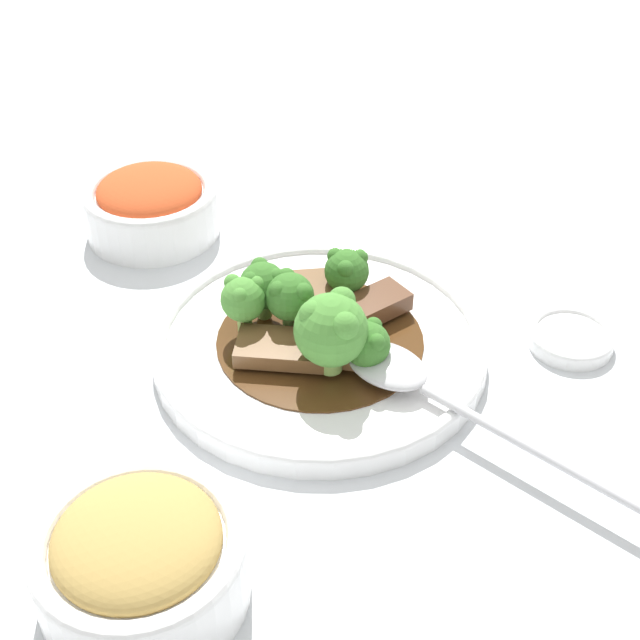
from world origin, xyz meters
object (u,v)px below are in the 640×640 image
at_px(beef_strip_1, 344,333).
at_px(sauce_dish, 571,337).
at_px(broccoli_floret_1, 331,329).
at_px(serving_spoon, 411,379).
at_px(broccoli_floret_3, 347,270).
at_px(beef_strip_3, 374,305).
at_px(broccoli_floret_0, 244,297).
at_px(beef_strip_0, 284,348).
at_px(side_bowl_appetizer, 141,559).
at_px(main_plate, 320,345).
at_px(broccoli_floret_4, 367,343).
at_px(broccoli_floret_5, 290,296).
at_px(side_bowl_kimchi, 151,204).
at_px(broccoli_floret_2, 263,285).
at_px(beef_strip_2, 314,301).

relative_size(beef_strip_1, sauce_dish, 1.13).
relative_size(broccoli_floret_1, serving_spoon, 0.29).
distance_m(broccoli_floret_3, sauce_dish, 0.18).
distance_m(beef_strip_3, broccoli_floret_1, 0.08).
xyz_separation_m(broccoli_floret_0, broccoli_floret_1, (0.04, 0.07, 0.01)).
xyz_separation_m(beef_strip_0, side_bowl_appetizer, (0.19, -0.05, 0.01)).
xyz_separation_m(side_bowl_appetizer, sauce_dish, (-0.26, 0.26, -0.02)).
relative_size(main_plate, broccoli_floret_4, 6.72).
relative_size(broccoli_floret_0, broccoli_floret_5, 0.95).
height_order(broccoli_floret_1, serving_spoon, broccoli_floret_1).
xyz_separation_m(broccoli_floret_0, side_bowl_kimchi, (-0.15, -0.11, -0.02)).
bearing_deg(beef_strip_1, broccoli_floret_3, -175.86).
relative_size(broccoli_floret_1, side_bowl_kimchi, 0.52).
xyz_separation_m(broccoli_floret_4, sauce_dish, (-0.07, 0.15, -0.03)).
height_order(broccoli_floret_0, side_bowl_kimchi, broccoli_floret_0).
bearing_deg(broccoli_floret_3, broccoli_floret_0, -55.39).
bearing_deg(main_plate, broccoli_floret_1, 18.72).
height_order(beef_strip_0, side_bowl_appetizer, side_bowl_appetizer).
height_order(broccoli_floret_1, broccoli_floret_5, broccoli_floret_1).
bearing_deg(broccoli_floret_3, main_plate, -15.71).
height_order(beef_strip_1, broccoli_floret_4, broccoli_floret_4).
relative_size(beef_strip_0, beef_strip_3, 1.16).
height_order(broccoli_floret_2, broccoli_floret_5, broccoli_floret_5).
relative_size(broccoli_floret_1, broccoli_floret_4, 1.65).
distance_m(beef_strip_0, broccoli_floret_4, 0.06).
bearing_deg(sauce_dish, serving_spoon, -55.36).
distance_m(broccoli_floret_5, side_bowl_appetizer, 0.23).
xyz_separation_m(beef_strip_2, sauce_dish, (-0.00, 0.20, -0.02)).
bearing_deg(broccoli_floret_2, beef_strip_1, 73.03).
xyz_separation_m(beef_strip_0, beef_strip_2, (-0.06, 0.01, 0.00)).
bearing_deg(broccoli_floret_0, broccoli_floret_3, 124.61).
bearing_deg(sauce_dish, side_bowl_kimchi, -107.93).
bearing_deg(sauce_dish, beef_strip_0, -73.99).
height_order(broccoli_floret_3, side_bowl_appetizer, side_bowl_appetizer).
bearing_deg(broccoli_floret_3, serving_spoon, 29.30).
bearing_deg(beef_strip_0, broccoli_floret_3, 153.61).
distance_m(beef_strip_1, sauce_dish, 0.18).
relative_size(main_plate, beef_strip_0, 3.62).
bearing_deg(broccoli_floret_0, beef_strip_3, 107.93).
distance_m(beef_strip_2, serving_spoon, 0.11).
distance_m(beef_strip_3, broccoli_floret_5, 0.07).
xyz_separation_m(beef_strip_1, side_bowl_appetizer, (0.22, -0.09, 0.01)).
distance_m(beef_strip_1, serving_spoon, 0.07).
height_order(broccoli_floret_0, broccoli_floret_3, broccoli_floret_0).
height_order(beef_strip_0, broccoli_floret_4, broccoli_floret_4).
relative_size(broccoli_floret_0, sauce_dish, 0.70).
bearing_deg(main_plate, broccoli_floret_4, 50.75).
height_order(beef_strip_2, broccoli_floret_0, broccoli_floret_0).
bearing_deg(beef_strip_1, main_plate, -90.91).
bearing_deg(broccoli_floret_3, side_bowl_kimchi, -118.72).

